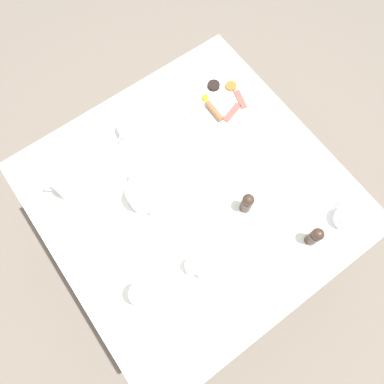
# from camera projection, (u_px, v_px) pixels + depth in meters

# --- Properties ---
(ground_plane) EXTENTS (8.00, 8.00, 0.00)m
(ground_plane) POSITION_uv_depth(u_px,v_px,m) (192.00, 239.00, 2.16)
(ground_plane) COLOR #70665B
(table) EXTENTS (1.10, 1.10, 0.78)m
(table) POSITION_uv_depth(u_px,v_px,m) (192.00, 200.00, 1.50)
(table) COLOR white
(table) RESTS_ON ground_plane
(breakfast_plate) EXTENTS (0.28, 0.28, 0.04)m
(breakfast_plate) POSITION_uv_depth(u_px,v_px,m) (222.00, 100.00, 1.56)
(breakfast_plate) COLOR white
(breakfast_plate) RESTS_ON table
(teapot_near) EXTENTS (0.12, 0.20, 0.13)m
(teapot_near) POSITION_uv_depth(u_px,v_px,m) (69.00, 182.00, 1.39)
(teapot_near) COLOR white
(teapot_near) RESTS_ON table
(teapot_far) EXTENTS (0.21, 0.12, 0.13)m
(teapot_far) POSITION_uv_depth(u_px,v_px,m) (143.00, 195.00, 1.37)
(teapot_far) COLOR white
(teapot_far) RESTS_ON table
(teacup_with_saucer_left) EXTENTS (0.16, 0.16, 0.07)m
(teacup_with_saucer_left) POSITION_uv_depth(u_px,v_px,m) (345.00, 218.00, 1.37)
(teacup_with_saucer_left) COLOR white
(teacup_with_saucer_left) RESTS_ON table
(teacup_with_saucer_right) EXTENTS (0.16, 0.16, 0.07)m
(teacup_with_saucer_right) POSITION_uv_depth(u_px,v_px,m) (129.00, 130.00, 1.49)
(teacup_with_saucer_right) COLOR white
(teacup_with_saucer_right) RESTS_ON table
(water_glass_tall) EXTENTS (0.07, 0.07, 0.13)m
(water_glass_tall) POSITION_uv_depth(u_px,v_px,m) (142.00, 295.00, 1.24)
(water_glass_tall) COLOR white
(water_glass_tall) RESTS_ON table
(creamer_jug) EXTENTS (0.08, 0.05, 0.06)m
(creamer_jug) POSITION_uv_depth(u_px,v_px,m) (193.00, 267.00, 1.31)
(creamer_jug) COLOR white
(creamer_jug) RESTS_ON table
(pepper_grinder) EXTENTS (0.04, 0.04, 0.12)m
(pepper_grinder) POSITION_uv_depth(u_px,v_px,m) (247.00, 203.00, 1.36)
(pepper_grinder) COLOR #38281E
(pepper_grinder) RESTS_ON table
(salt_grinder) EXTENTS (0.04, 0.04, 0.12)m
(salt_grinder) POSITION_uv_depth(u_px,v_px,m) (315.00, 236.00, 1.31)
(salt_grinder) COLOR #38281E
(salt_grinder) RESTS_ON table
(napkin_folded) EXTENTS (0.19, 0.18, 0.01)m
(napkin_folded) POSITION_uv_depth(u_px,v_px,m) (225.00, 309.00, 1.28)
(napkin_folded) COLOR white
(napkin_folded) RESTS_ON table
(fork_by_plate) EXTENTS (0.12, 0.14, 0.00)m
(fork_by_plate) POSITION_uv_depth(u_px,v_px,m) (231.00, 161.00, 1.48)
(fork_by_plate) COLOR silver
(fork_by_plate) RESTS_ON table
(knife_by_plate) EXTENTS (0.03, 0.21, 0.00)m
(knife_by_plate) POSITION_uv_depth(u_px,v_px,m) (301.00, 180.00, 1.45)
(knife_by_plate) COLOR silver
(knife_by_plate) RESTS_ON table
(spoon_for_tea) EXTENTS (0.06, 0.14, 0.00)m
(spoon_for_tea) POSITION_uv_depth(u_px,v_px,m) (191.00, 230.00, 1.38)
(spoon_for_tea) COLOR silver
(spoon_for_tea) RESTS_ON table
(fork_spare) EXTENTS (0.16, 0.02, 0.00)m
(fork_spare) POSITION_uv_depth(u_px,v_px,m) (128.00, 256.00, 1.35)
(fork_spare) COLOR silver
(fork_spare) RESTS_ON table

